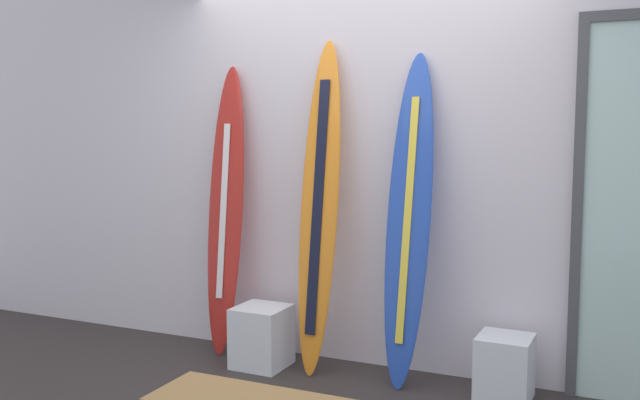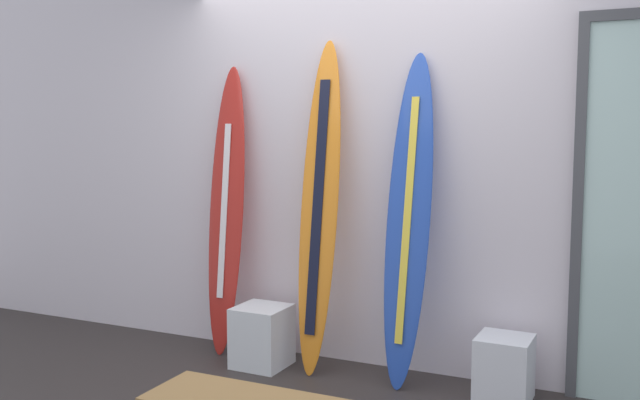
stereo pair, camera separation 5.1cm
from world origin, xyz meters
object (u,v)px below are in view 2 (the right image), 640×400
object	(u,v)px
surfboard_sunset	(319,206)
display_block_center	(504,369)
display_block_left	(262,336)
surfboard_cobalt	(408,222)
surfboard_crimson	(226,213)

from	to	relation	value
surfboard_sunset	display_block_center	distance (m)	1.49
display_block_left	display_block_center	bearing A→B (deg)	2.83
surfboard_cobalt	display_block_left	xyz separation A→B (m)	(-0.96, -0.12, -0.81)
surfboard_crimson	display_block_center	world-z (taller)	surfboard_crimson
surfboard_crimson	surfboard_cobalt	world-z (taller)	surfboard_cobalt
surfboard_crimson	surfboard_cobalt	distance (m)	1.34
surfboard_crimson	surfboard_cobalt	bearing A→B (deg)	-1.85
surfboard_crimson	display_block_left	size ratio (longest dim) A/B	5.00
surfboard_cobalt	display_block_center	size ratio (longest dim) A/B	5.43
surfboard_crimson	display_block_center	distance (m)	2.10
surfboard_sunset	surfboard_cobalt	bearing A→B (deg)	0.86
surfboard_cobalt	surfboard_crimson	bearing A→B (deg)	178.15
surfboard_crimson	surfboard_sunset	size ratio (longest dim) A/B	0.93
surfboard_cobalt	display_block_center	bearing A→B (deg)	-4.11
surfboard_sunset	display_block_left	bearing A→B (deg)	-163.16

